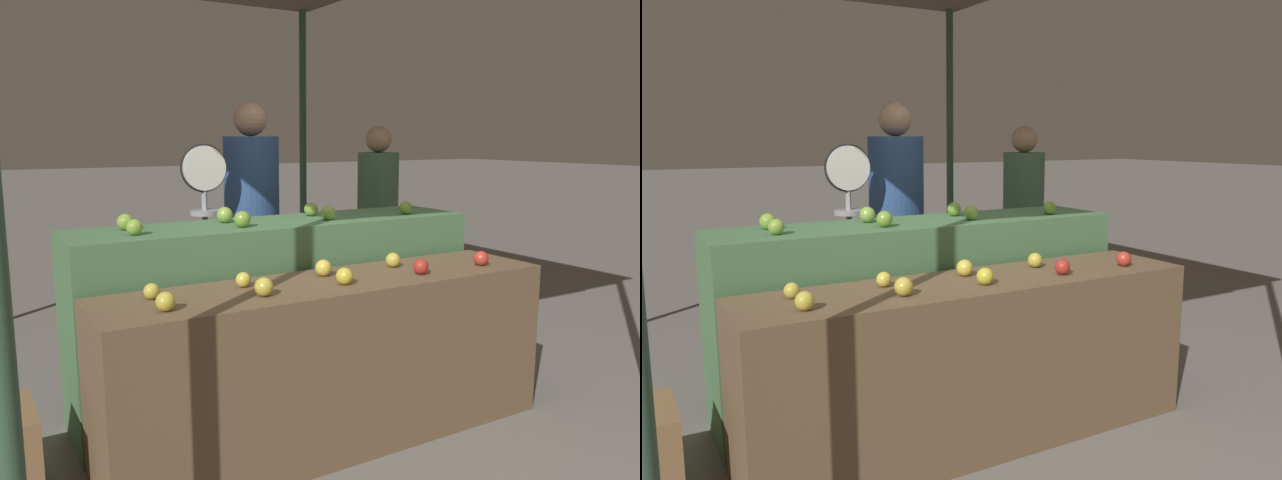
{
  "view_description": "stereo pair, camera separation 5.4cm",
  "coord_description": "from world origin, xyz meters",
  "views": [
    {
      "loc": [
        -1.59,
        -2.54,
        1.54
      ],
      "look_at": [
        0.09,
        0.3,
        0.99
      ],
      "focal_mm": 35.0,
      "sensor_mm": 36.0,
      "label": 1
    },
    {
      "loc": [
        -1.55,
        -2.56,
        1.54
      ],
      "look_at": [
        0.09,
        0.3,
        0.99
      ],
      "focal_mm": 35.0,
      "sensor_mm": 36.0,
      "label": 2
    }
  ],
  "objects": [
    {
      "name": "apple_back_3",
      "position": [
        0.82,
        0.48,
        1.1
      ],
      "size": [
        0.08,
        0.08,
        0.08
      ],
      "primitive_type": "sphere",
      "color": "#7AA338",
      "rests_on": "display_counter_back"
    },
    {
      "name": "apple_front_7",
      "position": [
        0.0,
        0.11,
        0.88
      ],
      "size": [
        0.08,
        0.08,
        0.08
      ],
      "primitive_type": "sphere",
      "color": "yellow",
      "rests_on": "display_counter_front"
    },
    {
      "name": "apple_front_4",
      "position": [
        0.88,
        -0.11,
        0.88
      ],
      "size": [
        0.08,
        0.08,
        0.08
      ],
      "primitive_type": "sphere",
      "color": "red",
      "rests_on": "display_counter_front"
    },
    {
      "name": "apple_front_3",
      "position": [
        0.45,
        -0.11,
        0.88
      ],
      "size": [
        0.08,
        0.08,
        0.08
      ],
      "primitive_type": "sphere",
      "color": "#B72D23",
      "rests_on": "display_counter_front"
    },
    {
      "name": "display_counter_front",
      "position": [
        0.0,
        0.0,
        0.42
      ],
      "size": [
        2.33,
        0.55,
        0.84
      ],
      "primitive_type": "cube",
      "color": "brown",
      "rests_on": "ground_plane"
    },
    {
      "name": "apple_back_4",
      "position": [
        -0.83,
        0.7,
        1.1
      ],
      "size": [
        0.09,
        0.09,
        0.09
      ],
      "primitive_type": "sphere",
      "color": "#84AD3D",
      "rests_on": "display_counter_back"
    },
    {
      "name": "apple_front_8",
      "position": [
        0.44,
        0.1,
        0.88
      ],
      "size": [
        0.08,
        0.08,
        0.08
      ],
      "primitive_type": "sphere",
      "color": "gold",
      "rests_on": "display_counter_front"
    },
    {
      "name": "apple_front_6",
      "position": [
        -0.44,
        0.1,
        0.87
      ],
      "size": [
        0.07,
        0.07,
        0.07
      ],
      "primitive_type": "sphere",
      "color": "yellow",
      "rests_on": "display_counter_front"
    },
    {
      "name": "display_counter_back",
      "position": [
        0.0,
        0.6,
        0.53
      ],
      "size": [
        2.33,
        0.55,
        1.06
      ],
      "primitive_type": "cube",
      "color": "#4C7A4C",
      "rests_on": "ground_plane"
    },
    {
      "name": "apple_front_5",
      "position": [
        -0.88,
        0.1,
        0.87
      ],
      "size": [
        0.07,
        0.07,
        0.07
      ],
      "primitive_type": "sphere",
      "color": "gold",
      "rests_on": "display_counter_front"
    },
    {
      "name": "apple_back_5",
      "position": [
        -0.29,
        0.7,
        1.11
      ],
      "size": [
        0.09,
        0.09,
        0.09
      ],
      "primitive_type": "sphere",
      "color": "#8EB247",
      "rests_on": "display_counter_back"
    },
    {
      "name": "apple_back_1",
      "position": [
        -0.28,
        0.48,
        1.11
      ],
      "size": [
        0.09,
        0.09,
        0.09
      ],
      "primitive_type": "sphere",
      "color": "#7AA338",
      "rests_on": "display_counter_back"
    },
    {
      "name": "apple_front_2",
      "position": [
        -0.01,
        -0.1,
        0.88
      ],
      "size": [
        0.08,
        0.08,
        0.08
      ],
      "primitive_type": "sphere",
      "color": "gold",
      "rests_on": "display_counter_front"
    },
    {
      "name": "apple_back_2",
      "position": [
        0.27,
        0.5,
        1.1
      ],
      "size": [
        0.08,
        0.08,
        0.08
      ],
      "primitive_type": "sphere",
      "color": "#8EB247",
      "rests_on": "display_counter_back"
    },
    {
      "name": "apple_back_6",
      "position": [
        0.27,
        0.71,
        1.1
      ],
      "size": [
        0.08,
        0.08,
        0.08
      ],
      "primitive_type": "sphere",
      "color": "#7AA338",
      "rests_on": "display_counter_back"
    },
    {
      "name": "ground_plane",
      "position": [
        0.0,
        0.0,
        0.0
      ],
      "size": [
        60.0,
        60.0,
        0.0
      ],
      "primitive_type": "plane",
      "color": "slate"
    },
    {
      "name": "person_vendor_at_scale",
      "position": [
        0.23,
        1.47,
        1.02
      ],
      "size": [
        0.48,
        0.48,
        1.77
      ],
      "rotation": [
        0.0,
        0.0,
        2.85
      ],
      "color": "#2D2D38",
      "rests_on": "ground_plane"
    },
    {
      "name": "apple_back_0",
      "position": [
        -0.84,
        0.5,
        1.1
      ],
      "size": [
        0.08,
        0.08,
        0.08
      ],
      "primitive_type": "sphere",
      "color": "#84AD3D",
      "rests_on": "display_counter_back"
    },
    {
      "name": "person_customer_left",
      "position": [
        1.44,
        1.62,
        0.94
      ],
      "size": [
        0.43,
        0.43,
        1.62
      ],
      "rotation": [
        0.0,
        0.0,
        3.5
      ],
      "color": "#2D2D38",
      "rests_on": "ground_plane"
    },
    {
      "name": "apple_front_1",
      "position": [
        -0.44,
        -0.1,
        0.88
      ],
      "size": [
        0.09,
        0.09,
        0.09
      ],
      "primitive_type": "sphere",
      "color": "gold",
      "rests_on": "display_counter_front"
    },
    {
      "name": "apple_front_0",
      "position": [
        -0.88,
        -0.12,
        0.88
      ],
      "size": [
        0.08,
        0.08,
        0.08
      ],
      "primitive_type": "sphere",
      "color": "gold",
      "rests_on": "display_counter_front"
    },
    {
      "name": "produce_scale",
      "position": [
        -0.2,
        1.23,
        1.09
      ],
      "size": [
        0.3,
        0.2,
        1.49
      ],
      "color": "#99999E",
      "rests_on": "ground_plane"
    }
  ]
}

